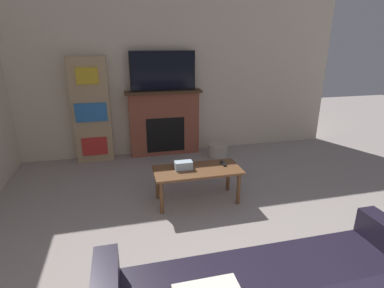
{
  "coord_description": "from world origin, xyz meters",
  "views": [
    {
      "loc": [
        -0.89,
        -0.54,
        1.97
      ],
      "look_at": [
        -0.06,
        2.89,
        0.75
      ],
      "focal_mm": 28.0,
      "sensor_mm": 36.0,
      "label": 1
    }
  ],
  "objects": [
    {
      "name": "bookshelf",
      "position": [
        -1.37,
        4.61,
        0.87
      ],
      "size": [
        0.6,
        0.29,
        1.75
      ],
      "color": "tan",
      "rests_on": "ground_plane"
    },
    {
      "name": "coffee_table",
      "position": [
        -0.02,
        2.8,
        0.39
      ],
      "size": [
        1.1,
        0.5,
        0.45
      ],
      "color": "brown",
      "rests_on": "ground_plane"
    },
    {
      "name": "tv",
      "position": [
        -0.15,
        4.61,
        1.49
      ],
      "size": [
        1.11,
        0.03,
        0.66
      ],
      "color": "black",
      "rests_on": "fireplace"
    },
    {
      "name": "storage_basket",
      "position": [
        0.76,
        4.29,
        0.11
      ],
      "size": [
        0.35,
        0.35,
        0.22
      ],
      "color": "#BCB29E",
      "rests_on": "ground_plane"
    },
    {
      "name": "tissue_box",
      "position": [
        -0.18,
        2.85,
        0.5
      ],
      "size": [
        0.22,
        0.12,
        0.1
      ],
      "color": "silver",
      "rests_on": "coffee_table"
    },
    {
      "name": "fireplace",
      "position": [
        -0.15,
        4.63,
        0.58
      ],
      "size": [
        1.33,
        0.28,
        1.16
      ],
      "color": "brown",
      "rests_on": "ground_plane"
    },
    {
      "name": "remote_control",
      "position": [
        0.35,
        2.87,
        0.46
      ],
      "size": [
        0.04,
        0.15,
        0.02
      ],
      "color": "black",
      "rests_on": "coffee_table"
    },
    {
      "name": "wall_back",
      "position": [
        0.0,
        4.78,
        1.35
      ],
      "size": [
        6.22,
        0.06,
        2.7
      ],
      "color": "beige",
      "rests_on": "ground_plane"
    }
  ]
}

